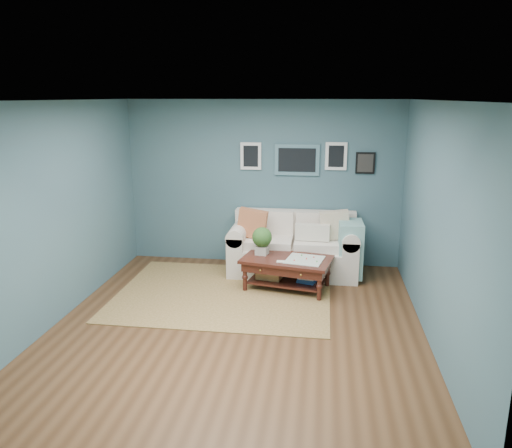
# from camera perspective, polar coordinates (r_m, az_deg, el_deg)

# --- Properties ---
(room_shell) EXTENTS (5.00, 5.02, 2.70)m
(room_shell) POSITION_cam_1_polar(r_m,az_deg,el_deg) (5.87, -1.99, 0.74)
(room_shell) COLOR brown
(room_shell) RESTS_ON ground
(area_rug) EXTENTS (3.01, 2.41, 0.01)m
(area_rug) POSITION_cam_1_polar(r_m,az_deg,el_deg) (7.22, -3.70, -7.91)
(area_rug) COLOR brown
(area_rug) RESTS_ON ground
(loveseat) EXTENTS (2.06, 0.93, 1.06)m
(loveseat) POSITION_cam_1_polar(r_m,az_deg,el_deg) (7.94, 4.97, -2.59)
(loveseat) COLOR white
(loveseat) RESTS_ON ground
(coffee_table) EXTENTS (1.38, 0.97, 0.88)m
(coffee_table) POSITION_cam_1_polar(r_m,az_deg,el_deg) (7.29, 3.06, -4.44)
(coffee_table) COLOR black
(coffee_table) RESTS_ON ground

